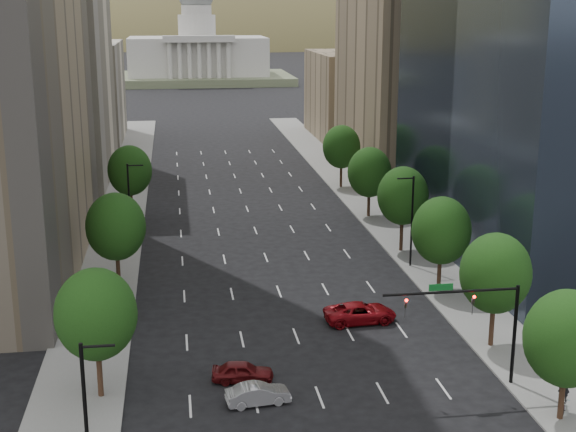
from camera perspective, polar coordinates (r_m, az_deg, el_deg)
name	(u,v)px	position (r m, az deg, el deg)	size (l,w,h in m)	color
sidewalk_left	(109,264)	(80.46, -12.64, -3.32)	(6.00, 200.00, 0.15)	slate
sidewalk_right	(415,250)	(83.77, 9.01, -2.41)	(6.00, 200.00, 0.15)	slate
midrise_cream_left	(55,56)	(120.65, -16.23, 10.85)	(14.00, 30.00, 35.00)	beige
filler_left	(83,92)	(153.99, -14.38, 8.52)	(14.00, 26.00, 18.00)	beige
parking_tan_right	(401,72)	(121.51, 8.07, 10.12)	(14.00, 30.00, 30.00)	#8C7759
filler_right	(352,95)	(154.00, 4.55, 8.56)	(14.00, 26.00, 16.00)	#8C7759
tree_right_0	(567,338)	(50.94, 19.25, -8.23)	(5.20, 5.20, 8.39)	#382316
tree_right_1	(495,273)	(60.10, 14.54, -3.97)	(5.20, 5.20, 8.75)	#382316
tree_right_2	(441,231)	(70.83, 10.85, -1.03)	(5.20, 5.20, 8.61)	#382316
tree_right_3	(403,196)	(81.82, 8.17, 1.43)	(5.20, 5.20, 8.89)	#382316
tree_right_4	(369,172)	(95.10, 5.82, 3.11)	(5.20, 5.20, 8.46)	#382316
tree_right_5	(341,147)	(110.36, 3.83, 4.93)	(5.20, 5.20, 8.75)	#382316
tree_left_0	(96,314)	(52.14, -13.51, -6.82)	(5.20, 5.20, 8.75)	#382316
tree_left_1	(116,227)	(71.02, -12.15, -0.75)	(5.20, 5.20, 8.97)	#382316
tree_left_2	(130,171)	(96.36, -11.18, 3.19)	(5.20, 5.20, 8.68)	#382316
streetlight_rn	(411,219)	(77.27, 8.77, -0.19)	(1.70, 0.20, 9.00)	black
streetlight_ls	(87,422)	(41.62, -14.08, -14.02)	(1.70, 0.20, 9.00)	black
streetlight_ln	(130,203)	(83.83, -11.18, 0.88)	(1.70, 0.20, 9.00)	black
traffic_signal	(480,314)	(53.81, 13.50, -6.79)	(9.12, 0.40, 7.38)	black
capitol	(198,56)	(266.67, -6.44, 11.26)	(60.00, 40.00, 35.20)	#596647
foothills	(229,89)	(620.40, -4.21, 8.98)	(720.00, 413.00, 263.00)	brown
car_maroon	(243,372)	(54.95, -3.24, -11.00)	(1.66, 4.14, 1.41)	#510D0F
car_silver	(258,394)	(52.10, -2.15, -12.54)	(1.44, 4.12, 1.36)	#9C9CA1
car_red_far	(360,313)	(64.65, 5.16, -6.86)	(2.67, 5.79, 1.61)	maroon
cyclist	(563,398)	(53.70, 18.99, -12.12)	(1.38, 2.06, 2.58)	black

